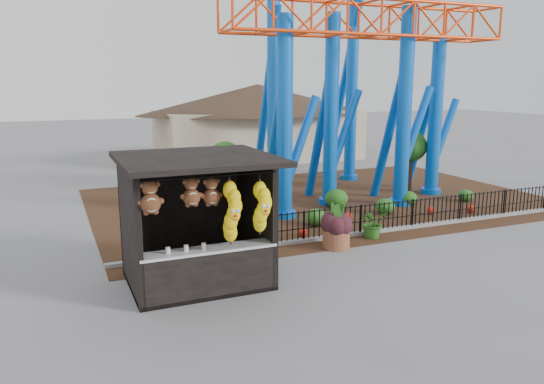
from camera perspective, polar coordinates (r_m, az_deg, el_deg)
name	(u,v)px	position (r m, az deg, el deg)	size (l,w,h in m)	color
ground	(329,280)	(13.29, 6.13, -9.40)	(120.00, 120.00, 0.00)	slate
mulch_bed	(320,200)	(21.86, 5.15, -0.84)	(18.00, 12.00, 0.02)	#331E11
curb	(392,229)	(17.74, 12.77, -3.94)	(18.00, 0.18, 0.12)	gray
prize_booth	(199,224)	(12.56, -7.88, -3.44)	(3.50, 3.40, 3.12)	black
picket_fence	(415,214)	(18.15, 15.15, -2.26)	(12.20, 0.06, 1.00)	black
roller_coaster	(345,39)	(22.13, 7.84, 16.02)	(11.00, 6.37, 10.82)	blue
terracotta_planter	(336,238)	(15.64, 6.91, -4.91)	(0.80, 0.80, 0.62)	brown
planter_foliage	(337,217)	(15.47, 6.97, -2.68)	(0.70, 0.70, 0.64)	#32141A
potted_plant	(373,222)	(16.76, 10.83, -3.23)	(0.90, 0.78, 1.00)	#295D1B
landscaping	(370,203)	(20.18, 10.53, -1.19)	(8.74, 3.56, 0.72)	#235619
pavilion	(258,109)	(33.12, -1.54, 8.88)	(15.00, 15.00, 4.80)	#BFAD8C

